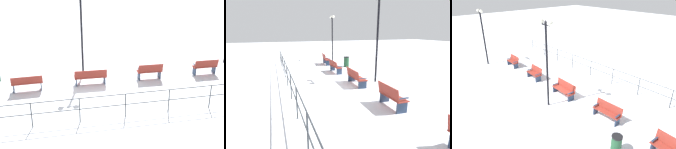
{
  "view_description": "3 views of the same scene",
  "coord_description": "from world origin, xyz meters",
  "views": [
    {
      "loc": [
        -15.91,
        2.18,
        7.71
      ],
      "look_at": [
        -1.51,
        -0.85,
        1.12
      ],
      "focal_mm": 53.5,
      "sensor_mm": 36.0,
      "label": 1
    },
    {
      "loc": [
        -4.27,
        -8.86,
        2.96
      ],
      "look_at": [
        -1.02,
        0.26,
        0.61
      ],
      "focal_mm": 29.38,
      "sensor_mm": 36.0,
      "label": 2
    },
    {
      "loc": [
        7.2,
        8.33,
        6.47
      ],
      "look_at": [
        -0.75,
        -0.77,
        0.99
      ],
      "focal_mm": 32.52,
      "sensor_mm": 36.0,
      "label": 3
    }
  ],
  "objects": [
    {
      "name": "bench_fifth",
      "position": [
        0.07,
        6.51,
        0.49
      ],
      "size": [
        0.65,
        1.43,
        0.95
      ],
      "rotation": [
        0.0,
        0.0,
        -0.08
      ],
      "color": "maroon",
      "rests_on": "ground"
    },
    {
      "name": "bench_third",
      "position": [
        -0.1,
        0.0,
        0.46
      ],
      "size": [
        0.64,
        1.72,
        0.9
      ],
      "rotation": [
        0.0,
        0.0,
        -0.04
      ],
      "color": "maroon",
      "rests_on": "ground"
    },
    {
      "name": "lamppost_middle",
      "position": [
        1.31,
        0.22,
        3.45
      ],
      "size": [
        0.29,
        1.01,
        4.88
      ],
      "color": "black",
      "rests_on": "ground"
    },
    {
      "name": "waterfront_railing",
      "position": [
        -3.65,
        -0.0,
        0.78
      ],
      "size": [
        0.05,
        17.99,
        1.16
      ],
      "color": "#383D42",
      "rests_on": "ground"
    },
    {
      "name": "bench_fourth",
      "position": [
        -0.2,
        3.25,
        0.47
      ],
      "size": [
        0.52,
        1.57,
        0.88
      ],
      "rotation": [
        0.0,
        0.0,
        0.02
      ],
      "color": "maroon",
      "rests_on": "ground"
    },
    {
      "name": "bench_nearest",
      "position": [
        -0.08,
        -6.5,
        0.48
      ],
      "size": [
        0.52,
        1.38,
        0.92
      ],
      "rotation": [
        0.0,
        0.0,
        -0.02
      ],
      "color": "maroon",
      "rests_on": "ground"
    },
    {
      "name": "lamppost_near",
      "position": [
        1.31,
        -8.52,
        3.0
      ],
      "size": [
        0.26,
        0.87,
        4.58
      ],
      "color": "black",
      "rests_on": "ground"
    },
    {
      "name": "bench_second",
      "position": [
        -0.08,
        -3.25,
        0.48
      ],
      "size": [
        0.59,
        1.37,
        0.94
      ],
      "rotation": [
        0.0,
        0.0,
        -0.03
      ],
      "color": "maroon",
      "rests_on": "ground"
    },
    {
      "name": "trash_bin",
      "position": [
        1.37,
        4.93,
        0.42
      ],
      "size": [
        0.46,
        0.46,
        0.84
      ],
      "color": "#1E4C2D",
      "rests_on": "ground"
    },
    {
      "name": "ground_plane",
      "position": [
        0.0,
        0.0,
        0.0
      ],
      "size": [
        80.0,
        80.0,
        0.0
      ],
      "primitive_type": "plane",
      "color": "white",
      "rests_on": "ground"
    }
  ]
}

